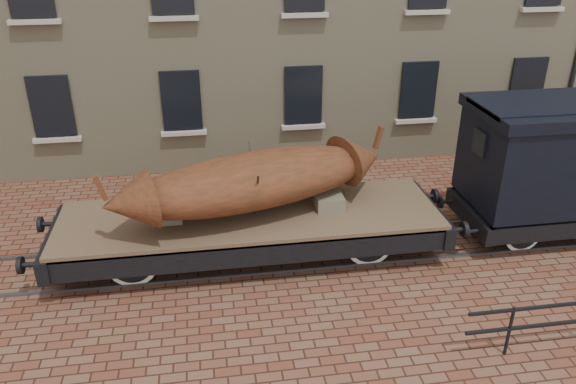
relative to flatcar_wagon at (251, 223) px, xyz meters
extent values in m
plane|color=brown|center=(1.05, 0.00, -0.87)|extent=(90.00, 90.00, 0.00)
cube|color=black|center=(-4.95, 4.96, 1.33)|extent=(1.10, 0.12, 1.70)
cube|color=#BCB3A4|center=(-4.95, 4.90, 0.38)|extent=(1.30, 0.18, 0.12)
cube|color=black|center=(-1.45, 4.96, 1.33)|extent=(1.10, 0.12, 1.70)
cube|color=#BCB3A4|center=(-1.45, 4.90, 0.38)|extent=(1.30, 0.18, 0.12)
cube|color=black|center=(2.05, 4.96, 1.33)|extent=(1.10, 0.12, 1.70)
cube|color=#BCB3A4|center=(2.05, 4.90, 0.38)|extent=(1.30, 0.18, 0.12)
cube|color=black|center=(5.55, 4.96, 1.33)|extent=(1.10, 0.12, 1.70)
cube|color=#BCB3A4|center=(5.55, 4.90, 0.38)|extent=(1.30, 0.18, 0.12)
cube|color=black|center=(9.05, 4.96, 1.33)|extent=(1.10, 0.12, 1.70)
cube|color=#BCB3A4|center=(9.05, 4.90, 0.38)|extent=(1.30, 0.18, 0.12)
cube|color=#BCB3A4|center=(-4.95, 4.90, 3.58)|extent=(1.30, 0.18, 0.12)
cube|color=#BCB3A4|center=(-1.45, 4.90, 3.58)|extent=(1.30, 0.18, 0.12)
cube|color=#BCB3A4|center=(2.05, 4.90, 3.58)|extent=(1.30, 0.18, 0.12)
cube|color=#BCB3A4|center=(5.55, 4.90, 3.58)|extent=(1.30, 0.18, 0.12)
cube|color=#BCB3A4|center=(9.05, 4.90, 3.58)|extent=(1.30, 0.18, 0.12)
cube|color=#59595E|center=(1.05, -0.72, -0.84)|extent=(30.00, 0.08, 0.06)
cube|color=#59595E|center=(1.05, 0.72, -0.84)|extent=(30.00, 0.08, 0.06)
cylinder|color=black|center=(4.05, -3.80, -0.37)|extent=(0.06, 0.06, 1.00)
cube|color=brown|center=(0.00, 0.00, 0.15)|extent=(8.16, 2.39, 0.13)
cube|color=black|center=(0.00, -1.11, -0.11)|extent=(8.16, 0.17, 0.49)
cube|color=black|center=(0.00, 1.11, -0.11)|extent=(8.16, 0.17, 0.49)
cube|color=black|center=(-4.08, 0.00, -0.11)|extent=(0.24, 2.50, 0.49)
cylinder|color=black|center=(-4.38, -0.82, -0.11)|extent=(0.38, 0.11, 0.11)
cylinder|color=black|center=(-4.57, -0.82, -0.11)|extent=(0.09, 0.35, 0.35)
cylinder|color=black|center=(-4.38, 0.82, -0.11)|extent=(0.38, 0.11, 0.11)
cylinder|color=black|center=(-4.57, 0.82, -0.11)|extent=(0.09, 0.35, 0.35)
cube|color=black|center=(4.08, 0.00, -0.11)|extent=(0.24, 2.50, 0.49)
cylinder|color=black|center=(4.38, -0.82, -0.11)|extent=(0.38, 0.11, 0.11)
cylinder|color=black|center=(4.57, -0.82, -0.11)|extent=(0.09, 0.35, 0.35)
cylinder|color=black|center=(4.38, 0.82, -0.11)|extent=(0.38, 0.11, 0.11)
cylinder|color=black|center=(4.57, 0.82, -0.11)|extent=(0.09, 0.35, 0.35)
cylinder|color=black|center=(-2.50, 0.00, -0.35)|extent=(0.11, 2.07, 0.11)
cylinder|color=white|center=(-2.50, -0.72, -0.35)|extent=(1.04, 0.08, 1.04)
cylinder|color=black|center=(-2.50, -0.72, -0.35)|extent=(0.86, 0.11, 0.86)
cube|color=black|center=(-2.50, -0.85, -0.08)|extent=(0.98, 0.09, 0.11)
cylinder|color=white|center=(-2.50, 0.72, -0.35)|extent=(1.04, 0.08, 1.04)
cylinder|color=black|center=(-2.50, 0.72, -0.35)|extent=(0.86, 0.11, 0.86)
cube|color=black|center=(-2.50, 0.85, -0.08)|extent=(0.98, 0.09, 0.11)
cylinder|color=black|center=(2.50, 0.00, -0.35)|extent=(0.11, 2.07, 0.11)
cylinder|color=white|center=(2.50, -0.72, -0.35)|extent=(1.04, 0.08, 1.04)
cylinder|color=black|center=(2.50, -0.72, -0.35)|extent=(0.86, 0.11, 0.86)
cube|color=black|center=(2.50, -0.85, -0.08)|extent=(0.98, 0.09, 0.11)
cylinder|color=white|center=(2.50, 0.72, -0.35)|extent=(1.04, 0.08, 1.04)
cylinder|color=black|center=(2.50, 0.72, -0.35)|extent=(0.86, 0.11, 0.86)
cube|color=black|center=(2.50, 0.85, -0.08)|extent=(0.98, 0.09, 0.11)
cube|color=black|center=(0.00, 0.00, -0.27)|extent=(4.35, 0.07, 0.07)
cube|color=#7A7052|center=(-1.74, 0.00, 0.37)|extent=(0.60, 0.54, 0.30)
cube|color=#7A7052|center=(1.74, 0.00, 0.37)|extent=(0.60, 0.54, 0.30)
ellipsoid|color=brown|center=(0.11, 0.00, 1.01)|extent=(5.82, 3.24, 1.11)
cone|color=brown|center=(-2.42, -0.75, 1.06)|extent=(1.22, 1.28, 1.05)
cube|color=brown|center=(-2.83, -0.88, 1.47)|extent=(0.24, 0.17, 0.53)
cone|color=brown|center=(2.63, 0.75, 1.06)|extent=(1.22, 1.28, 1.05)
cube|color=brown|center=(3.05, 0.88, 1.47)|extent=(0.24, 0.17, 0.53)
cylinder|color=#3E3126|center=(0.11, -0.45, 0.88)|extent=(0.05, 0.95, 1.34)
cylinder|color=#3E3126|center=(0.11, 0.45, 0.88)|extent=(0.05, 0.95, 1.34)
cube|color=black|center=(7.78, 0.99, -0.24)|extent=(5.41, 0.14, 0.41)
cube|color=black|center=(5.08, 0.00, -0.24)|extent=(0.20, 2.16, 0.41)
cylinder|color=black|center=(4.67, -0.72, -0.24)|extent=(0.07, 0.29, 0.29)
cylinder|color=black|center=(4.67, 0.72, -0.24)|extent=(0.07, 0.29, 0.29)
cylinder|color=black|center=(6.07, 0.00, -0.44)|extent=(0.09, 1.71, 0.09)
cylinder|color=white|center=(6.07, -0.72, -0.44)|extent=(0.86, 0.06, 0.86)
cylinder|color=black|center=(6.07, -0.72, -0.44)|extent=(0.71, 0.09, 0.71)
cylinder|color=white|center=(6.07, 0.72, -0.44)|extent=(0.86, 0.06, 0.86)
cylinder|color=black|center=(6.07, 0.72, -0.44)|extent=(0.71, 0.09, 0.71)
cube|color=black|center=(5.06, 0.00, 1.56)|extent=(0.07, 0.54, 0.54)
camera|label=1|loc=(-0.84, -10.66, 5.97)|focal=35.00mm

